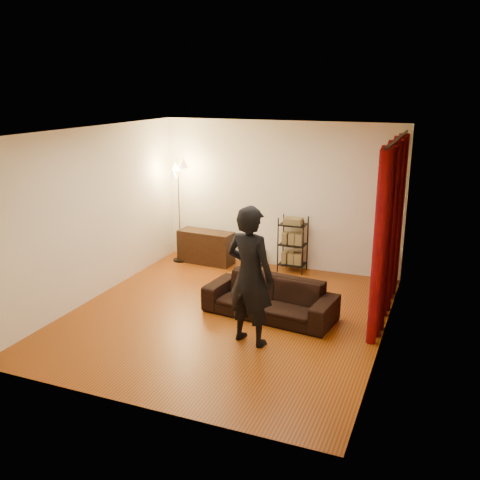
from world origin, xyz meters
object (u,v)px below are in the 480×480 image
at_px(person, 250,276).
at_px(floor_lamp, 179,213).
at_px(media_cabinet, 206,247).
at_px(wire_shelf, 293,244).
at_px(sofa, 270,298).
at_px(storage_boxes, 254,258).

height_order(person, floor_lamp, floor_lamp).
relative_size(media_cabinet, wire_shelf, 1.04).
height_order(person, wire_shelf, person).
xyz_separation_m(wire_shelf, floor_lamp, (-2.19, -0.23, 0.45)).
relative_size(media_cabinet, floor_lamp, 0.55).
bearing_deg(floor_lamp, sofa, -36.44).
relative_size(person, floor_lamp, 0.97).
xyz_separation_m(storage_boxes, wire_shelf, (0.75, -0.03, 0.36)).
bearing_deg(wire_shelf, sofa, -66.36).
bearing_deg(person, wire_shelf, -70.85).
height_order(storage_boxes, floor_lamp, floor_lamp).
relative_size(sofa, media_cabinet, 1.81).
bearing_deg(media_cabinet, sofa, -40.52).
bearing_deg(wire_shelf, person, -68.03).
relative_size(storage_boxes, wire_shelf, 0.36).
bearing_deg(person, media_cabinet, -41.21).
bearing_deg(media_cabinet, wire_shelf, 8.75).
height_order(person, storage_boxes, person).
bearing_deg(media_cabinet, floor_lamp, -167.17).
bearing_deg(person, sofa, -74.66).
distance_m(sofa, floor_lamp, 3.12).
xyz_separation_m(sofa, wire_shelf, (-0.26, 2.03, 0.23)).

